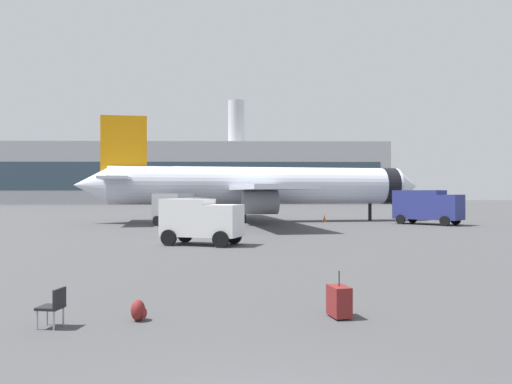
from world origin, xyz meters
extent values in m
cylinder|color=silver|center=(1.04, 44.95, 3.70)|extent=(30.22, 8.68, 3.80)
cone|color=silver|center=(17.02, 47.61, 3.70)|extent=(2.96, 3.96, 3.61)
cone|color=silver|center=(-15.34, 42.22, 3.70)|extent=(3.72, 3.90, 3.42)
cylinder|color=black|center=(14.85, 47.25, 3.70)|extent=(2.02, 4.05, 3.88)
cube|color=silver|center=(-1.26, 52.67, 3.40)|extent=(7.36, 16.57, 0.36)
cube|color=silver|center=(1.36, 36.89, 3.40)|extent=(7.36, 16.57, 0.36)
cylinder|color=gray|center=(-0.85, 50.21, 2.10)|extent=(3.52, 2.70, 2.20)
cylinder|color=gray|center=(0.95, 39.36, 2.10)|extent=(3.52, 2.70, 2.20)
cube|color=orange|center=(-12.28, 42.73, 7.30)|extent=(4.40, 1.08, 6.40)
cube|color=silver|center=(-13.30, 45.80, 4.30)|extent=(3.55, 6.35, 0.24)
cube|color=silver|center=(-12.25, 39.49, 4.30)|extent=(3.55, 6.35, 0.24)
cylinder|color=black|center=(12.87, 46.92, 0.90)|extent=(0.36, 0.36, 1.80)
cylinder|color=black|center=(-1.33, 46.99, 0.90)|extent=(0.44, 0.44, 1.80)
cylinder|color=black|center=(-0.54, 42.25, 0.90)|extent=(0.44, 0.44, 1.80)
cube|color=gray|center=(-4.89, 37.45, 1.52)|extent=(2.62, 2.76, 2.04)
cube|color=#1E232D|center=(-4.30, 37.05, 2.00)|extent=(1.16, 1.69, 0.84)
cube|color=gray|center=(-6.89, 38.78, 1.70)|extent=(3.82, 3.56, 2.40)
cylinder|color=black|center=(-4.15, 38.34, 0.45)|extent=(0.87, 0.68, 0.90)
cylinder|color=black|center=(-5.43, 36.42, 0.45)|extent=(0.87, 0.68, 0.90)
cylinder|color=black|center=(-6.95, 40.20, 0.45)|extent=(0.87, 0.68, 0.90)
cylinder|color=black|center=(-8.22, 38.29, 0.45)|extent=(0.87, 0.68, 0.90)
cube|color=navy|center=(18.18, 38.61, 1.64)|extent=(2.87, 2.90, 2.29)
cube|color=#1E232D|center=(18.70, 38.12, 2.18)|extent=(1.55, 1.62, 0.95)
cube|color=navy|center=(16.02, 40.69, 1.85)|extent=(4.78, 4.72, 2.70)
cylinder|color=black|center=(19.00, 39.56, 0.45)|extent=(0.80, 0.78, 0.90)
cylinder|color=black|center=(17.28, 37.75, 0.45)|extent=(0.80, 0.78, 0.90)
cylinder|color=black|center=(15.97, 42.46, 0.45)|extent=(0.80, 0.78, 0.90)
cylinder|color=black|center=(14.24, 40.66, 0.45)|extent=(0.80, 0.78, 0.90)
cube|color=white|center=(-1.45, 21.78, 1.39)|extent=(2.30, 2.45, 1.78)
cube|color=#1E232D|center=(-0.74, 21.54, 1.81)|extent=(0.64, 1.74, 0.74)
cube|color=white|center=(-3.54, 22.46, 1.55)|extent=(3.13, 2.72, 2.10)
cylinder|color=black|center=(-0.92, 22.71, 0.45)|extent=(0.92, 0.49, 0.90)
cylinder|color=black|center=(-1.57, 20.71, 0.45)|extent=(0.92, 0.49, 0.90)
cylinder|color=black|center=(-3.84, 23.66, 0.45)|extent=(0.92, 0.49, 0.90)
cylinder|color=black|center=(-4.50, 21.67, 0.45)|extent=(0.92, 0.49, 0.90)
cube|color=#F2590C|center=(7.64, 44.51, 0.02)|extent=(0.44, 0.44, 0.04)
cone|color=#F2590C|center=(7.64, 44.51, 0.41)|extent=(0.36, 0.36, 0.73)
cylinder|color=white|center=(7.64, 44.51, 0.44)|extent=(0.23, 0.23, 0.10)
cube|color=#F2590C|center=(-7.38, 48.18, 0.02)|extent=(0.44, 0.44, 0.04)
cone|color=#F2590C|center=(-7.38, 48.18, 0.35)|extent=(0.36, 0.36, 0.62)
cylinder|color=white|center=(-7.38, 48.18, 0.38)|extent=(0.23, 0.23, 0.10)
cube|color=maroon|center=(2.07, 5.78, 0.39)|extent=(0.54, 0.71, 0.70)
cylinder|color=black|center=(2.07, 5.78, 0.92)|extent=(0.02, 0.02, 0.36)
cylinder|color=black|center=(2.02, 6.00, 0.04)|extent=(0.08, 0.05, 0.08)
cylinder|color=black|center=(2.12, 5.57, 0.04)|extent=(0.08, 0.05, 0.08)
ellipsoid|color=maroon|center=(-2.59, 5.57, 0.24)|extent=(0.32, 0.40, 0.48)
ellipsoid|color=maroon|center=(-2.45, 5.57, 0.17)|extent=(0.12, 0.28, 0.24)
cube|color=black|center=(-4.36, 5.01, 0.44)|extent=(0.55, 0.55, 0.06)
cube|color=black|center=(-4.16, 4.98, 0.66)|extent=(0.12, 0.48, 0.40)
cylinder|color=#999EA5|center=(-4.58, 4.85, 0.22)|extent=(0.04, 0.04, 0.44)
cylinder|color=#999EA5|center=(-4.52, 5.23, 0.22)|extent=(0.04, 0.04, 0.44)
cylinder|color=#999EA5|center=(-4.20, 4.79, 0.22)|extent=(0.04, 0.04, 0.44)
cylinder|color=#999EA5|center=(-4.15, 5.17, 0.22)|extent=(0.04, 0.04, 0.44)
cube|color=#B2B2B7|center=(-18.01, 128.66, 8.00)|extent=(107.62, 19.93, 16.00)
cube|color=#334756|center=(-18.01, 118.65, 7.20)|extent=(102.24, 0.10, 7.20)
cylinder|color=#B2B2B7|center=(-3.52, 128.66, 22.00)|extent=(4.40, 4.40, 12.00)
camera|label=1|loc=(-0.05, -5.82, 2.92)|focal=34.81mm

